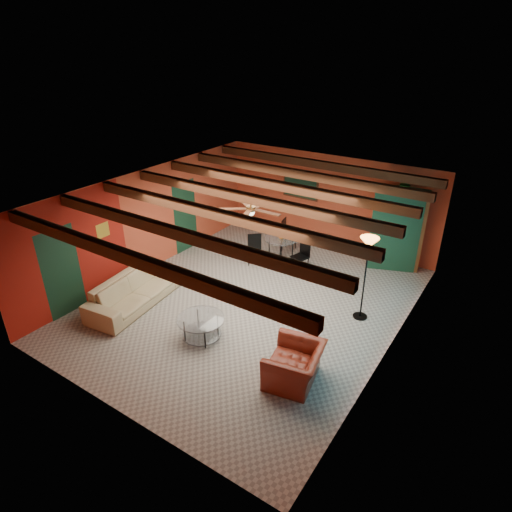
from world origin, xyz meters
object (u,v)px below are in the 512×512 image
Objects in this scene: potted_plant at (406,183)px; vase at (281,226)px; floor_lamp at (365,279)px; armoire at (398,230)px; armchair at (295,365)px; coffee_table at (201,328)px; dining_table at (281,245)px; sofa at (134,291)px.

potted_plant is 3.35m from vase.
potted_plant is at bearing 93.21° from floor_lamp.
armoire is 2.85m from floor_lamp.
coffee_table is (-2.20, 0.04, -0.10)m from armchair.
vase reaches higher than dining_table.
sofa is 4.15m from dining_table.
armoire is (2.30, 5.39, 0.81)m from coffee_table.
vase reaches higher than coffee_table.
dining_table is at bearing -151.87° from potted_plant.
vase is at bearing -172.74° from armoire.
floor_lamp is at bearing -107.66° from armoire.
armoire is 3.09m from vase.
sofa is 5.22m from floor_lamp.
dining_table is 10.60× the size of vase.
vase is at bearing 154.36° from floor_lamp.
armoire is at bearing 28.13° from vase.
sofa is at bearing -130.22° from potted_plant.
vase is (-2.88, 1.38, 0.07)m from floor_lamp.
coffee_table is at bearing -133.95° from floor_lamp.
sofa is 4.21m from vase.
floor_lamp is 3.15m from potted_plant.
armoire is 4.81× the size of potted_plant.
potted_plant is (4.43, 5.24, 1.98)m from sofa.
potted_plant is 2.53× the size of vase.
sofa is 2.14m from coffee_table.
armchair is 2.44× the size of potted_plant.
vase is (-0.42, 3.94, 0.80)m from coffee_table.
coffee_table is at bearing -83.85° from dining_table.
potted_plant reaches higher than sofa.
sofa is 5.50× the size of potted_plant.
potted_plant is at bearing 167.93° from armchair.
armoire reaches higher than vase.
dining_table is at bearing 154.36° from floor_lamp.
potted_plant is at bearing 66.89° from coffee_table.
dining_table is 3.60m from potted_plant.
armchair reaches higher than coffee_table.
sofa is 1.24× the size of floor_lamp.
sofa reaches higher than coffee_table.
floor_lamp is 4.45× the size of potted_plant.
dining_table is 3.24m from floor_lamp.
sofa is 2.47× the size of coffee_table.
armchair is at bearing -99.53° from sofa.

